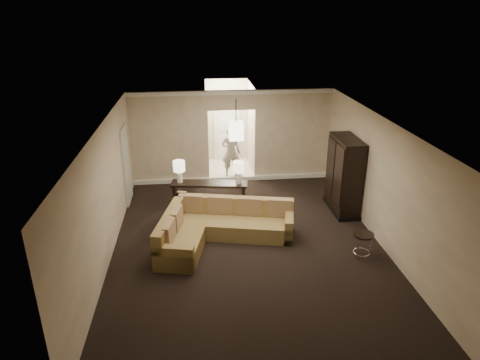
{
  "coord_description": "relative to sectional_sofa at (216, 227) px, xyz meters",
  "views": [
    {
      "loc": [
        -1.08,
        -8.29,
        5.06
      ],
      "look_at": [
        -0.06,
        1.2,
        1.14
      ],
      "focal_mm": 32.0,
      "sensor_mm": 36.0,
      "label": 1
    }
  ],
  "objects": [
    {
      "name": "ground",
      "position": [
        0.7,
        -0.37,
        -0.34
      ],
      "size": [
        8.0,
        8.0,
        0.0
      ],
      "primitive_type": "plane",
      "color": "black",
      "rests_on": "ground"
    },
    {
      "name": "baseboard",
      "position": [
        0.7,
        3.58,
        -0.28
      ],
      "size": [
        6.0,
        0.1,
        0.12
      ],
      "primitive_type": "cube",
      "color": "white",
      "rests_on": "ground"
    },
    {
      "name": "console_table",
      "position": [
        -0.08,
        1.63,
        0.12
      ],
      "size": [
        2.03,
        0.74,
        0.77
      ],
      "rotation": [
        0.0,
        0.0,
        -0.15
      ],
      "color": "black",
      "rests_on": "ground"
    },
    {
      "name": "armoire",
      "position": [
        3.39,
        1.22,
        0.61
      ],
      "size": [
        0.59,
        1.38,
        1.98
      ],
      "color": "black",
      "rests_on": "ground"
    },
    {
      "name": "side_door",
      "position": [
        -2.27,
        2.43,
        0.71
      ],
      "size": [
        0.05,
        0.9,
        2.1
      ],
      "primitive_type": "cube",
      "color": "silver",
      "rests_on": "ground"
    },
    {
      "name": "table_lamp_left",
      "position": [
        -0.84,
        1.74,
        0.82
      ],
      "size": [
        0.31,
        0.31,
        0.59
      ],
      "color": "white",
      "rests_on": "console_table"
    },
    {
      "name": "ceiling",
      "position": [
        0.7,
        -0.37,
        2.46
      ],
      "size": [
        6.0,
        8.0,
        0.02
      ],
      "primitive_type": "cube",
      "color": "silver",
      "rests_on": "wall_back"
    },
    {
      "name": "table_lamp_right",
      "position": [
        0.68,
        1.51,
        0.82
      ],
      "size": [
        0.31,
        0.31,
        0.59
      ],
      "color": "white",
      "rests_on": "console_table"
    },
    {
      "name": "wall_back",
      "position": [
        0.7,
        3.63,
        1.06
      ],
      "size": [
        6.0,
        0.04,
        2.8
      ],
      "primitive_type": "cube",
      "color": "beige",
      "rests_on": "ground"
    },
    {
      "name": "wall_right",
      "position": [
        3.7,
        -0.37,
        1.06
      ],
      "size": [
        0.04,
        8.0,
        2.8
      ],
      "primitive_type": "cube",
      "color": "beige",
      "rests_on": "ground"
    },
    {
      "name": "pendant_light",
      "position": [
        0.7,
        2.33,
        1.61
      ],
      "size": [
        0.38,
        0.38,
        1.09
      ],
      "color": "black",
      "rests_on": "ceiling"
    },
    {
      "name": "coffee_table",
      "position": [
        0.16,
        0.63,
        -0.15
      ],
      "size": [
        1.05,
        1.05,
        0.39
      ],
      "rotation": [
        0.0,
        0.0,
        -0.16
      ],
      "color": "beige",
      "rests_on": "ground"
    },
    {
      "name": "drink_table",
      "position": [
        3.09,
        -1.03,
        0.06
      ],
      "size": [
        0.44,
        0.44,
        0.55
      ],
      "rotation": [
        0.0,
        0.0,
        -0.35
      ],
      "color": "black",
      "rests_on": "ground"
    },
    {
      "name": "crown_molding",
      "position": [
        0.7,
        3.58,
        2.39
      ],
      "size": [
        6.0,
        0.1,
        0.12
      ],
      "primitive_type": "cube",
      "color": "white",
      "rests_on": "wall_back"
    },
    {
      "name": "wall_left",
      "position": [
        -2.3,
        -0.37,
        1.06
      ],
      "size": [
        0.04,
        8.0,
        2.8
      ],
      "primitive_type": "cube",
      "color": "beige",
      "rests_on": "ground"
    },
    {
      "name": "wall_front",
      "position": [
        0.7,
        -4.37,
        1.06
      ],
      "size": [
        6.0,
        0.04,
        2.8
      ],
      "primitive_type": "cube",
      "color": "beige",
      "rests_on": "ground"
    },
    {
      "name": "sectional_sofa",
      "position": [
        0.0,
        0.0,
        0.0
      ],
      "size": [
        3.24,
        2.4,
        0.85
      ],
      "rotation": [
        0.0,
        0.0,
        -0.22
      ],
      "color": "brown",
      "rests_on": "ground"
    },
    {
      "name": "foyer",
      "position": [
        0.7,
        4.97,
        0.96
      ],
      "size": [
        1.44,
        2.02,
        2.8
      ],
      "color": "white",
      "rests_on": "ground"
    },
    {
      "name": "person",
      "position": [
        0.69,
        3.93,
        0.56
      ],
      "size": [
        0.72,
        0.55,
        1.79
      ],
      "primitive_type": "imported",
      "rotation": [
        0.0,
        0.0,
        2.94
      ],
      "color": "beige",
      "rests_on": "ground"
    }
  ]
}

